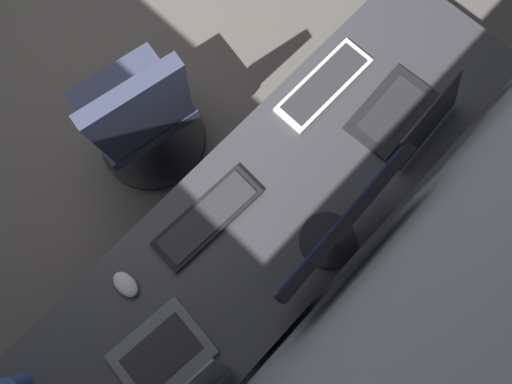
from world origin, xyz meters
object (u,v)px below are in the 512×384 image
(office_chair, at_px, (141,118))
(keyboard_main, at_px, (207,217))
(monitor_primary, at_px, (338,229))
(laptop_left, at_px, (171,371))
(keyboard_spare, at_px, (324,85))
(laptop_leftmost, at_px, (406,115))
(mouse_main, at_px, (126,284))
(drawer_pedestal, at_px, (232,276))

(office_chair, bearing_deg, keyboard_main, 77.41)
(monitor_primary, relative_size, laptop_left, 1.67)
(keyboard_spare, bearing_deg, office_chair, -45.40)
(laptop_leftmost, bearing_deg, office_chair, -53.35)
(monitor_primary, relative_size, mouse_main, 5.35)
(keyboard_main, distance_m, keyboard_spare, 0.67)
(monitor_primary, distance_m, laptop_left, 0.69)
(monitor_primary, distance_m, mouse_main, 0.74)
(monitor_primary, distance_m, office_chair, 1.08)
(monitor_primary, distance_m, keyboard_main, 0.48)
(monitor_primary, height_order, office_chair, monitor_primary)
(laptop_left, bearing_deg, keyboard_main, -147.49)
(office_chair, bearing_deg, laptop_leftmost, 126.65)
(laptop_left, bearing_deg, drawer_pedestal, -163.84)
(laptop_leftmost, height_order, keyboard_spare, laptop_leftmost)
(keyboard_main, height_order, keyboard_spare, same)
(office_chair, bearing_deg, laptop_left, 56.94)
(mouse_main, xyz_separation_m, office_chair, (-0.49, -0.56, -0.29))
(monitor_primary, bearing_deg, office_chair, -83.91)
(laptop_left, bearing_deg, laptop_leftmost, -179.53)
(drawer_pedestal, relative_size, laptop_left, 2.08)
(drawer_pedestal, relative_size, keyboard_spare, 1.65)
(drawer_pedestal, height_order, monitor_primary, monitor_primary)
(keyboard_spare, bearing_deg, laptop_leftmost, 107.48)
(laptop_leftmost, relative_size, keyboard_spare, 0.86)
(drawer_pedestal, xyz_separation_m, mouse_main, (0.27, -0.21, 0.40))
(drawer_pedestal, height_order, keyboard_main, keyboard_main)
(laptop_leftmost, xyz_separation_m, office_chair, (0.64, -0.86, -0.32))
(mouse_main, bearing_deg, laptop_leftmost, 165.03)
(keyboard_spare, bearing_deg, laptop_left, 16.10)
(drawer_pedestal, xyz_separation_m, laptop_leftmost, (-0.85, 0.09, 0.43))
(drawer_pedestal, xyz_separation_m, keyboard_spare, (-0.76, -0.22, 0.39))
(laptop_leftmost, xyz_separation_m, keyboard_main, (0.77, -0.27, -0.04))
(keyboard_spare, bearing_deg, monitor_primary, 42.47)
(drawer_pedestal, bearing_deg, laptop_leftmost, 173.90)
(laptop_leftmost, height_order, keyboard_main, laptop_leftmost)
(laptop_leftmost, relative_size, laptop_left, 1.08)
(laptop_leftmost, bearing_deg, drawer_pedestal, -6.10)
(drawer_pedestal, distance_m, keyboard_spare, 0.88)
(laptop_leftmost, distance_m, keyboard_spare, 0.33)
(laptop_left, bearing_deg, monitor_primary, 172.89)
(monitor_primary, distance_m, laptop_leftmost, 0.58)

